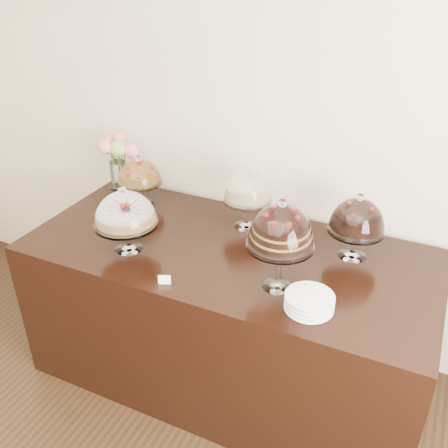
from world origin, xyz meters
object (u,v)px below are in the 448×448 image
at_px(cake_stand_sugar_sponge, 125,212).
at_px(flower_vase, 117,156).
at_px(cake_stand_fruit_tart, 139,174).
at_px(cake_stand_cheesecake, 248,189).
at_px(plate_stack, 309,302).
at_px(display_counter, 228,314).
at_px(cake_stand_choco_layer, 281,230).
at_px(cake_stand_dark_choco, 357,218).

relative_size(cake_stand_sugar_sponge, flower_vase, 0.96).
xyz_separation_m(cake_stand_fruit_tart, flower_vase, (-0.22, 0.09, 0.05)).
height_order(cake_stand_sugar_sponge, cake_stand_cheesecake, cake_stand_cheesecake).
distance_m(flower_vase, plate_stack, 1.63).
height_order(cake_stand_sugar_sponge, plate_stack, cake_stand_sugar_sponge).
distance_m(cake_stand_sugar_sponge, flower_vase, 0.74).
bearing_deg(cake_stand_sugar_sponge, display_counter, 24.58).
distance_m(cake_stand_choco_layer, cake_stand_dark_choco, 0.50).
bearing_deg(cake_stand_cheesecake, cake_stand_sugar_sponge, -133.78).
bearing_deg(cake_stand_choco_layer, cake_stand_cheesecake, 127.13).
bearing_deg(display_counter, cake_stand_cheesecake, 91.55).
bearing_deg(flower_vase, plate_stack, -24.02).
xyz_separation_m(display_counter, cake_stand_sugar_sponge, (-0.48, -0.22, 0.68)).
height_order(cake_stand_cheesecake, plate_stack, cake_stand_cheesecake).
distance_m(cake_stand_sugar_sponge, cake_stand_dark_choco, 1.19).
xyz_separation_m(display_counter, plate_stack, (0.54, -0.30, 0.49)).
xyz_separation_m(cake_stand_fruit_tart, plate_stack, (1.26, -0.57, -0.16)).
bearing_deg(cake_stand_sugar_sponge, plate_stack, -4.58).
relative_size(cake_stand_sugar_sponge, cake_stand_dark_choco, 1.01).
relative_size(display_counter, plate_stack, 10.21).
height_order(cake_stand_fruit_tart, flower_vase, flower_vase).
bearing_deg(plate_stack, flower_vase, 155.98).
bearing_deg(cake_stand_choco_layer, flower_vase, 156.75).
xyz_separation_m(flower_vase, plate_stack, (1.48, -0.66, -0.21)).
distance_m(display_counter, cake_stand_choco_layer, 0.86).
bearing_deg(display_counter, cake_stand_choco_layer, -29.53).
height_order(cake_stand_sugar_sponge, flower_vase, flower_vase).
bearing_deg(cake_stand_dark_choco, cake_stand_choco_layer, -122.30).
xyz_separation_m(cake_stand_sugar_sponge, cake_stand_choco_layer, (0.84, 0.02, 0.09)).
distance_m(display_counter, cake_stand_fruit_tart, 1.00).
bearing_deg(plate_stack, cake_stand_dark_choco, 81.41).
relative_size(cake_stand_choco_layer, flower_vase, 1.23).
bearing_deg(cake_stand_sugar_sponge, cake_stand_fruit_tart, 116.06).
distance_m(display_counter, cake_stand_sugar_sponge, 0.86).
xyz_separation_m(display_counter, cake_stand_cheesecake, (-0.01, 0.28, 0.69)).
distance_m(cake_stand_dark_choco, cake_stand_fruit_tart, 1.34).
xyz_separation_m(cake_stand_cheesecake, cake_stand_fruit_tart, (-0.71, -0.01, -0.04)).
xyz_separation_m(cake_stand_sugar_sponge, flower_vase, (-0.46, 0.58, 0.02)).
distance_m(cake_stand_choco_layer, cake_stand_fruit_tart, 1.18).
height_order(cake_stand_choco_layer, cake_stand_dark_choco, cake_stand_choco_layer).
bearing_deg(flower_vase, display_counter, -20.72).
relative_size(display_counter, cake_stand_fruit_tart, 6.83).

